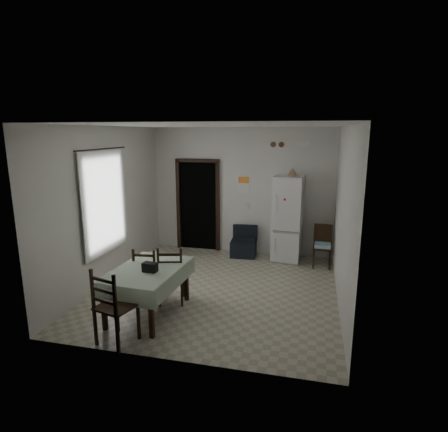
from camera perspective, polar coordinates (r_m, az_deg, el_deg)
ground at (r=6.94m, az=-0.98°, el=-11.01°), size 4.50×4.50×0.00m
ceiling at (r=6.36m, az=-1.08°, el=13.67°), size 4.20×4.50×0.02m
wall_back at (r=8.66m, az=2.70°, el=3.77°), size 4.20×0.02×2.90m
wall_front at (r=4.43m, az=-8.34°, el=-5.10°), size 4.20×0.02×2.90m
wall_left at (r=7.30m, az=-17.20°, el=1.53°), size 0.02×4.50×2.90m
wall_right at (r=6.32m, az=17.74°, el=-0.18°), size 0.02×4.50×2.90m
doorway at (r=9.17m, az=-3.55°, el=1.79°), size 1.06×0.52×2.22m
window_recess at (r=7.14m, az=-18.41°, el=2.03°), size 0.10×1.20×1.60m
curtain at (r=7.08m, az=-17.65°, el=2.00°), size 0.02×1.45×1.85m
curtain_rod at (r=6.98m, az=-18.11°, el=9.68°), size 0.02×1.60×0.02m
calendar at (r=8.61m, az=3.02°, el=4.86°), size 0.28×0.02×0.40m
calendar_image at (r=8.59m, az=3.02°, el=5.52°), size 0.24×0.01×0.14m
light_switch at (r=8.68m, az=3.63°, el=1.44°), size 0.08×0.02×0.12m
vent_left at (r=8.44m, az=7.51°, el=10.75°), size 0.12×0.03×0.12m
vent_right at (r=8.42m, az=8.75°, el=10.71°), size 0.12×0.03×0.12m
emergency_light at (r=8.37m, az=12.00°, el=10.77°), size 0.25×0.07×0.09m
fridge at (r=8.31m, az=9.66°, el=-0.39°), size 0.66×0.66×1.87m
tan_cone at (r=8.17m, az=10.42°, el=6.65°), size 0.24×0.24×0.18m
navy_seat at (r=8.58m, az=3.00°, el=-3.92°), size 0.60×0.58×0.68m
corner_chair at (r=8.13m, az=14.77°, el=-4.52°), size 0.39×0.39×0.89m
dining_table at (r=6.03m, az=-11.44°, el=-11.19°), size 1.04×1.50×0.75m
black_bag at (r=5.73m, az=-11.22°, el=-7.67°), size 0.23×0.15×0.14m
dining_chair_far_left at (r=6.46m, az=-11.47°, el=-8.60°), size 0.44×0.44×0.95m
dining_chair_far_right at (r=6.33m, az=-8.00°, el=-8.71°), size 0.52×0.52×0.99m
dining_chair_near_head at (r=5.31m, az=-16.13°, el=-12.94°), size 0.57×0.57×1.08m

